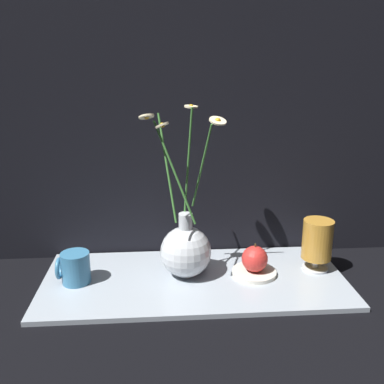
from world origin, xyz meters
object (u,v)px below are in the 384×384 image
vase_with_flowers (186,249)px  yellow_mug (75,267)px  orange_fruit (255,259)px  tea_glass (317,241)px

vase_with_flowers → yellow_mug: size_ratio=5.35×
vase_with_flowers → orange_fruit: bearing=-3.1°
tea_glass → vase_with_flowers: bearing=-178.9°
tea_glass → orange_fruit: bearing=-174.5°
tea_glass → orange_fruit: tea_glass is taller
tea_glass → orange_fruit: (-0.16, -0.02, -0.04)m
vase_with_flowers → tea_glass: 0.34m
yellow_mug → orange_fruit: 0.45m
vase_with_flowers → tea_glass: (0.34, 0.01, 0.01)m
yellow_mug → orange_fruit: orange_fruit is taller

